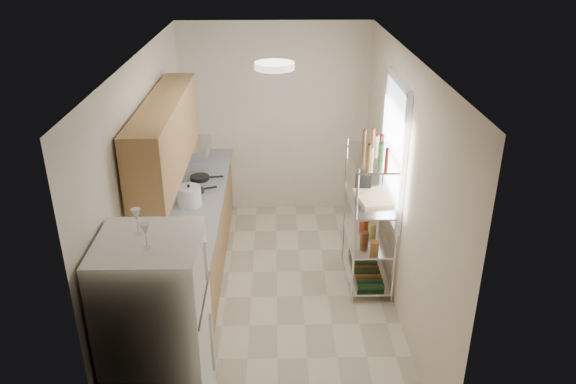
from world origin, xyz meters
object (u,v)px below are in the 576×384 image
object	(u,v)px
refrigerator	(159,342)
rice_cooker	(189,196)
cutting_board	(375,197)
frying_pan_large	(194,191)
espresso_machine	(363,176)

from	to	relation	value
refrigerator	rice_cooker	distance (m)	2.22
rice_cooker	cutting_board	world-z (taller)	rice_cooker
cutting_board	frying_pan_large	bearing A→B (deg)	167.33
refrigerator	espresso_machine	size ratio (longest dim) A/B	6.68
rice_cooker	espresso_machine	xyz separation A→B (m)	(1.91, 0.18, 0.13)
rice_cooker	frying_pan_large	bearing A→B (deg)	89.28
rice_cooker	espresso_machine	world-z (taller)	espresso_machine
espresso_machine	frying_pan_large	bearing A→B (deg)	177.13
rice_cooker	cutting_board	distance (m)	2.00
refrigerator	espresso_machine	xyz separation A→B (m)	(1.84, 2.39, 0.28)
refrigerator	rice_cooker	xyz separation A→B (m)	(-0.07, 2.21, 0.15)
cutting_board	espresso_machine	bearing A→B (deg)	106.04
frying_pan_large	refrigerator	bearing A→B (deg)	-110.81
espresso_machine	rice_cooker	bearing A→B (deg)	-173.27
refrigerator	frying_pan_large	distance (m)	2.53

